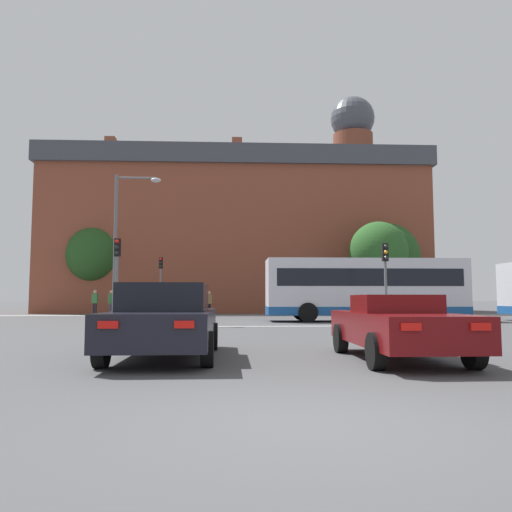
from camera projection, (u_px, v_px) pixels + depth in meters
ground_plane at (319, 425)px, 4.82m from camera, size 400.00×400.00×0.00m
stop_line_strip at (252, 326)px, 21.70m from camera, size 9.24×0.30×0.01m
far_pavement at (245, 315)px, 35.63m from camera, size 70.26×2.50×0.01m
brick_civic_building at (238, 235)px, 47.09m from camera, size 33.07×14.50×20.79m
car_saloon_left at (166, 320)px, 10.28m from camera, size 2.10×4.87×1.52m
car_roadster_right at (398, 326)px, 9.93m from camera, size 1.94×4.48×1.29m
bus_crossing_lead at (365, 288)px, 26.68m from camera, size 10.52×2.75×3.29m
traffic_light_near_right at (386, 270)px, 22.14m from camera, size 0.26×0.31×3.67m
traffic_light_far_left at (161, 276)px, 35.15m from camera, size 0.26×0.31×4.12m
traffic_light_near_left at (117, 267)px, 22.14m from camera, size 0.26×0.31×3.88m
street_lamp_junction at (123, 232)px, 23.66m from camera, size 2.19×0.36×7.13m
pedestrian_waiting at (209, 301)px, 35.49m from camera, size 0.42×0.45×1.72m
pedestrian_walking_east at (111, 301)px, 34.46m from camera, size 0.45×0.41×1.78m
pedestrian_walking_west at (95, 300)px, 35.34m from camera, size 0.44×0.30×1.81m
tree_by_building at (379, 252)px, 36.78m from camera, size 4.30×4.30×6.88m
tree_kerbside at (387, 258)px, 38.96m from camera, size 5.13×5.13×7.09m
tree_distant at (93, 255)px, 40.12m from camera, size 4.28×4.28×6.95m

